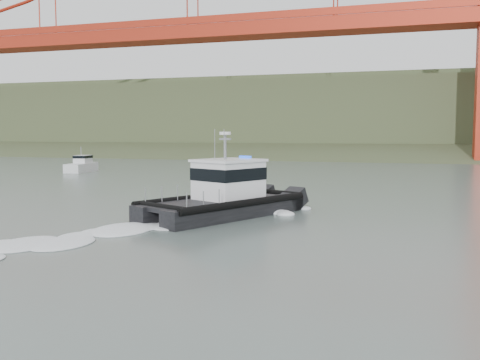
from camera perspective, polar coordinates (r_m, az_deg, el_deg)
name	(u,v)px	position (r m, az deg, el deg)	size (l,w,h in m)	color
ground	(182,288)	(16.53, -6.19, -11.34)	(400.00, 400.00, 0.00)	slate
headlands	(379,123)	(140.21, 14.62, 5.87)	(500.00, 105.36, 27.12)	#303E23
patrol_boat	(225,194)	(29.98, -1.62, -1.52)	(7.71, 10.63, 4.88)	black
motorboat	(82,165)	(66.92, -16.51, 1.52)	(2.66, 5.82, 3.08)	silver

